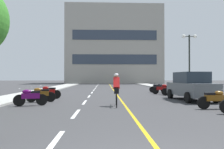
{
  "coord_description": "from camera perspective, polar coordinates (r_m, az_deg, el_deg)",
  "views": [
    {
      "loc": [
        -0.86,
        -3.01,
        1.5
      ],
      "look_at": [
        0.06,
        21.59,
        1.78
      ],
      "focal_mm": 35.07,
      "sensor_mm": 36.0,
      "label": 1
    }
  ],
  "objects": [
    {
      "name": "curb_right",
      "position": [
        28.22,
        14.48,
        -3.55
      ],
      "size": [
        2.4,
        72.0,
        0.12
      ],
      "primitive_type": "cube",
      "color": "#A8A8A3",
      "rests_on": "ground"
    },
    {
      "name": "lane_dash_11",
      "position": [
        49.04,
        -3.48,
        -2.4
      ],
      "size": [
        0.14,
        2.2,
        0.01
      ],
      "primitive_type": "cube",
      "color": "silver",
      "rests_on": "ground"
    },
    {
      "name": "curb_left",
      "position": [
        27.78,
        -15.36,
        -3.6
      ],
      "size": [
        2.4,
        72.0,
        0.12
      ],
      "primitive_type": "cube",
      "color": "#A8A8A3",
      "rests_on": "ground"
    },
    {
      "name": "lane_dash_3",
      "position": [
        17.11,
        -5.98,
        -5.67
      ],
      "size": [
        0.14,
        2.2,
        0.01
      ],
      "primitive_type": "cube",
      "color": "silver",
      "rests_on": "ground"
    },
    {
      "name": "lane_dash_0",
      "position": [
        5.35,
        -15.01,
        -16.89
      ],
      "size": [
        0.14,
        2.2,
        0.01
      ],
      "primitive_type": "cube",
      "color": "silver",
      "rests_on": "ground"
    },
    {
      "name": "lane_dash_4",
      "position": [
        21.09,
        -5.25,
        -4.72
      ],
      "size": [
        0.14,
        2.2,
        0.01
      ],
      "primitive_type": "cube",
      "color": "silver",
      "rests_on": "ground"
    },
    {
      "name": "lane_dash_10",
      "position": [
        45.04,
        -3.6,
        -2.55
      ],
      "size": [
        0.14,
        2.2,
        0.01
      ],
      "primitive_type": "cube",
      "color": "silver",
      "rests_on": "ground"
    },
    {
      "name": "lane_dash_1",
      "position": [
        9.2,
        -9.37,
        -10.01
      ],
      "size": [
        0.14,
        2.2,
        0.01
      ],
      "primitive_type": "cube",
      "color": "silver",
      "rests_on": "ground"
    },
    {
      "name": "office_building",
      "position": [
        53.47,
        0.47,
        7.38
      ],
      "size": [
        22.13,
        9.89,
        17.95
      ],
      "color": "#9E998E",
      "rests_on": "ground"
    },
    {
      "name": "lane_dash_9",
      "position": [
        41.05,
        -3.74,
        -2.74
      ],
      "size": [
        0.14,
        2.2,
        0.01
      ],
      "primitive_type": "cube",
      "color": "silver",
      "rests_on": "ground"
    },
    {
      "name": "motorcycle_4",
      "position": [
        13.75,
        -18.06,
        -4.9
      ],
      "size": [
        1.69,
        0.61,
        0.92
      ],
      "color": "black",
      "rests_on": "ground"
    },
    {
      "name": "cyclist_rider",
      "position": [
        11.33,
        1.16,
        -3.75
      ],
      "size": [
        0.42,
        1.77,
        1.71
      ],
      "color": "black",
      "rests_on": "ground"
    },
    {
      "name": "lane_dash_8",
      "position": [
        37.05,
        -3.91,
        -2.96
      ],
      "size": [
        0.14,
        2.2,
        0.01
      ],
      "primitive_type": "cube",
      "color": "silver",
      "rests_on": "ground"
    },
    {
      "name": "motorcycle_8",
      "position": [
        21.53,
        11.96,
        -3.37
      ],
      "size": [
        1.7,
        0.6,
        0.92
      ],
      "color": "black",
      "rests_on": "ground"
    },
    {
      "name": "ground_plane",
      "position": [
        24.07,
        -0.09,
        -4.22
      ],
      "size": [
        140.0,
        140.0,
        0.0
      ],
      "primitive_type": "plane",
      "color": "#38383A"
    },
    {
      "name": "centre_line_yellow",
      "position": [
        27.07,
        0.21,
        -3.82
      ],
      "size": [
        0.12,
        66.0,
        0.01
      ],
      "primitive_type": "cube",
      "color": "gold",
      "rests_on": "ground"
    },
    {
      "name": "lane_dash_2",
      "position": [
        13.14,
        -7.16,
        -7.19
      ],
      "size": [
        0.14,
        2.2,
        0.01
      ],
      "primitive_type": "cube",
      "color": "silver",
      "rests_on": "ground"
    },
    {
      "name": "lane_dash_6",
      "position": [
        29.07,
        -4.4,
        -3.6
      ],
      "size": [
        0.14,
        2.2,
        0.01
      ],
      "primitive_type": "cube",
      "color": "silver",
      "rests_on": "ground"
    },
    {
      "name": "lane_dash_7",
      "position": [
        33.06,
        -4.12,
        -3.24
      ],
      "size": [
        0.14,
        2.2,
        0.01
      ],
      "primitive_type": "cube",
      "color": "silver",
      "rests_on": "ground"
    },
    {
      "name": "motorcycle_7",
      "position": [
        19.49,
        12.91,
        -3.66
      ],
      "size": [
        1.64,
        0.8,
        0.92
      ],
      "color": "black",
      "rests_on": "ground"
    },
    {
      "name": "motorcycle_6",
      "position": [
        18.23,
        15.47,
        -3.86
      ],
      "size": [
        1.65,
        0.77,
        0.92
      ],
      "color": "black",
      "rests_on": "ground"
    },
    {
      "name": "street_lamp_mid",
      "position": [
        22.1,
        19.51,
        6.02
      ],
      "size": [
        1.46,
        0.36,
        5.41
      ],
      "color": "black",
      "rests_on": "curb_right"
    },
    {
      "name": "parked_car_near",
      "position": [
        14.93,
        19.91,
        -2.86
      ],
      "size": [
        2.13,
        4.3,
        1.82
      ],
      "color": "black",
      "rests_on": "ground"
    },
    {
      "name": "motorcycle_2",
      "position": [
        11.36,
        25.3,
        -5.78
      ],
      "size": [
        1.7,
        0.6,
        0.92
      ],
      "color": "black",
      "rests_on": "ground"
    },
    {
      "name": "motorcycle_5",
      "position": [
        15.72,
        -16.27,
        -4.37
      ],
      "size": [
        1.7,
        0.6,
        0.92
      ],
      "color": "black",
      "rests_on": "ground"
    },
    {
      "name": "motorcycle_3",
      "position": [
        12.18,
        -20.49,
        -5.45
      ],
      "size": [
        1.66,
        0.74,
        0.92
      ],
      "color": "black",
      "rests_on": "ground"
    },
    {
      "name": "lane_dash_5",
      "position": [
        25.08,
        -4.76,
        -4.07
      ],
      "size": [
        0.14,
        2.2,
        0.01
      ],
      "primitive_type": "cube",
      "color": "silver",
      "rests_on": "ground"
    }
  ]
}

